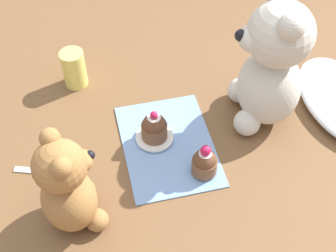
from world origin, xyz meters
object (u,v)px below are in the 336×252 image
Objects in this scene: saucer_plate at (155,137)px; teaspoon at (42,171)px; teddy_bear_cream at (271,66)px; cupcake_near_tan_bear at (154,127)px; juice_glass at (74,69)px; teddy_bear_tan at (68,187)px; cupcake_near_cream_bear at (205,162)px.

saucer_plate is 0.21m from teaspoon.
teddy_bear_cream reaches higher than saucer_plate.
cupcake_near_tan_bear is at bearing -153.95° from teaspoon.
juice_glass reaches higher than cupcake_near_tan_bear.
teddy_bear_tan reaches higher than teaspoon.
cupcake_near_tan_bear is at bearing -143.84° from cupcake_near_cream_bear.
teddy_bear_cream reaches higher than teddy_bear_tan.
teaspoon is at bearing -82.98° from saucer_plate.
saucer_plate is at bearing -143.84° from cupcake_near_cream_bear.
teddy_bear_cream is at bearing 94.17° from cupcake_near_tan_bear.
teddy_bear_cream reaches higher than cupcake_near_tan_bear.
teddy_bear_tan is at bearing -6.15° from juice_glass.
teddy_bear_cream is 4.04× the size of cupcake_near_tan_bear.
saucer_plate is at bearing -116.57° from cupcake_near_tan_bear.
teddy_bear_cream reaches higher than juice_glass.
cupcake_near_cream_bear is at bearing -43.23° from teddy_bear_cream.
cupcake_near_tan_bear is 0.23m from juice_glass.
juice_glass is (-0.29, -0.20, 0.01)m from cupcake_near_cream_bear.
teddy_bear_cream is 0.24m from cupcake_near_tan_bear.
teddy_bear_tan is 2.84× the size of cupcake_near_cream_bear.
teddy_bear_tan is 0.22m from saucer_plate.
teaspoon is (0.03, -0.21, -0.01)m from saucer_plate.
teaspoon is at bearing -103.66° from cupcake_near_cream_bear.
juice_glass is at bearing -145.43° from cupcake_near_cream_bear.
saucer_plate is 0.03m from cupcake_near_tan_bear.
teaspoon is (0.03, -0.21, -0.03)m from cupcake_near_tan_bear.
saucer_plate is at bearing -62.76° from teddy_bear_tan.
cupcake_near_cream_bear is 0.29m from teaspoon.
teddy_bear_tan is 2.66× the size of saucer_plate.
teddy_bear_tan is at bearing -58.34° from teddy_bear_cream.
teaspoon is (0.04, -0.43, -0.12)m from teddy_bear_cream.
teddy_bear_tan is at bearing -50.79° from saucer_plate.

